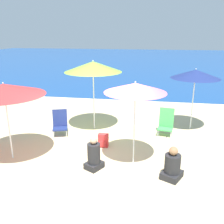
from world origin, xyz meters
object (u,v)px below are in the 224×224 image
beach_chair_green (166,122)px  backpack_red (103,140)px  beach_umbrella_lime (93,67)px  water_bottle (166,141)px  person_seated_far (172,166)px  person_seated_near (94,156)px  beach_umbrella_pink (135,88)px  beach_umbrella_red (4,90)px  beach_chair_navy (60,123)px  beach_umbrella_navy (196,74)px

beach_chair_green → backpack_red: bearing=-135.8°
beach_chair_green → backpack_red: size_ratio=2.20×
beach_umbrella_lime → water_bottle: beach_umbrella_lime is taller
beach_umbrella_lime → person_seated_far: bearing=-47.8°
beach_umbrella_lime → beach_chair_green: size_ratio=2.73×
beach_umbrella_lime → person_seated_near: size_ratio=2.85×
beach_umbrella_pink → person_seated_far: beach_umbrella_pink is taller
beach_umbrella_lime → beach_umbrella_pink: (1.60, -2.25, -0.18)m
beach_umbrella_red → water_bottle: (4.20, 1.67, -1.84)m
beach_chair_green → beach_umbrella_pink: bearing=-103.4°
beach_umbrella_lime → beach_chair_navy: beach_umbrella_lime is taller
beach_umbrella_pink → beach_chair_green: 2.82m
beach_umbrella_lime → water_bottle: (2.51, -0.88, -2.12)m
person_seated_near → backpack_red: person_seated_near is taller
beach_umbrella_navy → water_bottle: beach_umbrella_navy is taller
beach_chair_navy → backpack_red: bearing=-41.5°
beach_umbrella_pink → beach_umbrella_red: size_ratio=1.03×
beach_umbrella_navy → beach_chair_navy: 4.83m
backpack_red → beach_chair_navy: bearing=156.9°
beach_umbrella_navy → water_bottle: (-0.88, -1.41, -1.88)m
beach_umbrella_red → backpack_red: (2.31, 1.13, -1.73)m
beach_umbrella_pink → backpack_red: (-0.98, 0.84, -1.83)m
beach_umbrella_pink → water_bottle: (0.91, 1.38, -1.93)m
person_seated_near → water_bottle: 2.62m
beach_umbrella_navy → water_bottle: bearing=-122.0°
beach_chair_green → person_seated_far: (0.06, -2.72, -0.12)m
beach_umbrella_lime → beach_umbrella_red: 3.07m
beach_umbrella_pink → person_seated_far: bearing=-30.5°
beach_chair_green → water_bottle: bearing=-79.9°
person_seated_near → beach_umbrella_pink: bearing=54.4°
beach_umbrella_navy → beach_chair_green: size_ratio=2.42×
beach_umbrella_red → person_seated_far: (4.25, -0.27, -1.61)m
beach_umbrella_lime → beach_chair_green: bearing=-2.3°
beach_umbrella_navy → beach_umbrella_lime: 3.44m
beach_umbrella_red → person_seated_far: 4.55m
beach_umbrella_lime → beach_chair_navy: (-1.00, -0.72, -1.79)m
beach_umbrella_lime → person_seated_near: beach_umbrella_lime is taller
person_seated_far → water_bottle: size_ratio=3.48×
person_seated_near → person_seated_far: size_ratio=1.05×
beach_umbrella_lime → beach_umbrella_pink: size_ratio=1.11×
beach_chair_navy → water_bottle: (3.51, -0.15, -0.33)m
beach_umbrella_pink → person_seated_far: (0.96, -0.57, -1.71)m
beach_chair_green → person_seated_far: bearing=-79.5°
beach_umbrella_lime → backpack_red: 2.54m
beach_umbrella_lime → person_seated_near: bearing=-76.6°
beach_umbrella_red → person_seated_far: size_ratio=2.61×
person_seated_far → person_seated_near: bearing=-156.5°
beach_umbrella_lime → backpack_red: bearing=-66.4°
person_seated_near → water_bottle: bearing=73.8°
beach_umbrella_red → person_seated_near: 2.82m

